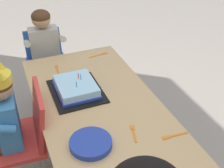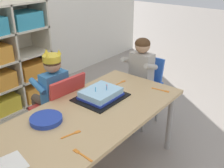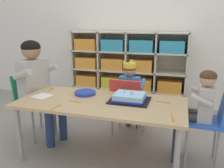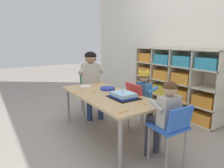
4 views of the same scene
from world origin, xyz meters
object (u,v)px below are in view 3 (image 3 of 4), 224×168
at_px(fork_near_cake_tray, 76,102).
at_px(fork_scattered_mid_table, 172,118).
at_px(paper_plate_stack, 85,93).
at_px(fork_near_child_seat, 51,89).
at_px(fork_at_table_front_edge, 56,107).
at_px(classroom_chair_blue, 128,103).
at_px(guest_at_table_side, 199,105).
at_px(activity_table, 101,106).
at_px(fork_by_napkin, 164,102).
at_px(adult_helper_seated, 37,80).
at_px(child_with_crown, 131,88).
at_px(classroom_chair_guest_side, 209,122).
at_px(birthday_cake_on_tray, 129,98).
at_px(classroom_chair_adult_side, 32,97).

distance_m(fork_near_cake_tray, fork_scattered_mid_table, 0.84).
bearing_deg(paper_plate_stack, fork_near_child_seat, 172.73).
bearing_deg(fork_at_table_front_edge, classroom_chair_blue, 149.90).
height_order(guest_at_table_side, fork_near_child_seat, guest_at_table_side).
relative_size(activity_table, fork_by_napkin, 11.45).
distance_m(adult_helper_seated, fork_scattered_mid_table, 1.43).
bearing_deg(child_with_crown, classroom_chair_guest_side, 155.75).
relative_size(child_with_crown, fork_near_child_seat, 6.73).
distance_m(classroom_chair_guest_side, birthday_cake_on_tray, 0.70).
xyz_separation_m(guest_at_table_side, fork_near_child_seat, (-1.43, 0.05, 0.00)).
xyz_separation_m(classroom_chair_adult_side, fork_near_cake_tray, (0.65, -0.29, 0.11)).
distance_m(paper_plate_stack, fork_near_cake_tray, 0.23).
relative_size(fork_at_table_front_edge, fork_near_child_seat, 1.09).
bearing_deg(classroom_chair_guest_side, classroom_chair_blue, -107.21).
height_order(activity_table, fork_near_cake_tray, fork_near_cake_tray).
distance_m(activity_table, fork_near_cake_tray, 0.23).
xyz_separation_m(birthday_cake_on_tray, fork_near_child_seat, (-0.85, 0.11, -0.03)).
bearing_deg(classroom_chair_adult_side, fork_at_table_front_edge, -112.57).
distance_m(classroom_chair_adult_side, fork_scattered_mid_table, 1.54).
xyz_separation_m(classroom_chair_adult_side, paper_plate_stack, (0.65, -0.06, 0.13)).
xyz_separation_m(classroom_chair_guest_side, fork_near_cake_tray, (-1.12, -0.22, 0.14)).
xyz_separation_m(classroom_chair_guest_side, guest_at_table_side, (-0.10, 0.00, 0.14)).
bearing_deg(child_with_crown, fork_scattered_mid_table, 125.58).
xyz_separation_m(activity_table, adult_helper_seated, (-0.75, 0.18, 0.15)).
bearing_deg(fork_by_napkin, classroom_chair_adult_side, 0.60).
distance_m(guest_at_table_side, fork_near_cake_tray, 1.05).
distance_m(classroom_chair_guest_side, fork_near_child_seat, 1.53).
relative_size(paper_plate_stack, fork_by_napkin, 1.56).
bearing_deg(classroom_chair_guest_side, fork_by_napkin, -85.15).
relative_size(child_with_crown, guest_at_table_side, 1.00).
relative_size(classroom_chair_blue, birthday_cake_on_tray, 1.91).
bearing_deg(activity_table, fork_near_cake_tray, -158.07).
bearing_deg(fork_at_table_front_edge, child_with_crown, 153.58).
height_order(child_with_crown, classroom_chair_adult_side, child_with_crown).
bearing_deg(classroom_chair_adult_side, guest_at_table_side, -75.43).
distance_m(child_with_crown, fork_near_child_seat, 0.83).
height_order(guest_at_table_side, fork_by_napkin, guest_at_table_side).
xyz_separation_m(adult_helper_seated, classroom_chair_guest_side, (1.67, -0.04, -0.24)).
relative_size(paper_plate_stack, fork_at_table_front_edge, 1.46).
xyz_separation_m(birthday_cake_on_tray, fork_near_cake_tray, (-0.44, -0.16, -0.03)).
relative_size(classroom_chair_guest_side, fork_scattered_mid_table, 4.49).
bearing_deg(fork_at_table_front_edge, fork_near_child_seat, -141.66).
relative_size(fork_at_table_front_edge, fork_by_napkin, 1.07).
bearing_deg(birthday_cake_on_tray, activity_table, -161.20).
relative_size(guest_at_table_side, fork_near_child_seat, 6.72).
height_order(classroom_chair_blue, fork_near_cake_tray, classroom_chair_blue).
bearing_deg(fork_near_child_seat, child_with_crown, 103.09).
bearing_deg(child_with_crown, paper_plate_stack, 50.07).
bearing_deg(adult_helper_seated, classroom_chair_blue, -58.02).
relative_size(adult_helper_seated, guest_at_table_side, 1.23).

